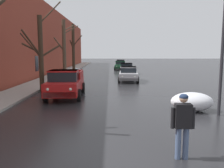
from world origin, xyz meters
name	(u,v)px	position (x,y,z in m)	size (l,w,h in m)	color
ground_plane	(97,166)	(0.00, 0.00, 0.00)	(200.00, 200.00, 0.00)	#232326
left_sidewalk_slab	(47,80)	(-6.04, 18.00, 0.06)	(2.43, 80.00, 0.13)	gray
brick_townhouse_facade	(28,36)	(-7.75, 17.99, 4.42)	(0.63, 80.00, 8.83)	brown
snow_bank_near_corner_left	(66,75)	(-4.50, 20.17, 0.35)	(3.07, 1.38, 0.72)	white
snow_bank_along_left_kerb	(192,102)	(4.29, 5.59, 0.43)	(2.03, 1.43, 0.90)	white
snow_bank_mid_block_left	(70,73)	(-4.60, 23.27, 0.34)	(2.21, 1.10, 0.73)	white
snow_bank_along_right_kerb	(74,70)	(-4.80, 27.85, 0.30)	(2.00, 1.03, 0.68)	white
bare_tree_second_along_sidewalk	(41,52)	(-4.61, 11.37, 2.86)	(2.67, 3.54, 6.61)	#382B1E
bare_tree_mid_block	(64,48)	(-4.62, 20.05, 3.25)	(2.77, 1.58, 6.24)	#4C3D2D
bare_tree_far_down_block	(73,48)	(-4.61, 26.42, 3.34)	(2.12, 3.02, 6.53)	#382B1E
pickup_truck_red_approaching_near_lane	(66,83)	(-2.49, 9.21, 0.88)	(2.25, 4.95, 1.76)	red
sedan_silver_parked_kerbside_close	(128,74)	(2.09, 17.31, 0.75)	(2.15, 4.28, 1.42)	#B7B7BC
sedan_black_parked_kerbside_mid	(126,68)	(2.43, 25.15, 0.75)	(1.99, 3.91, 1.42)	black
sedan_green_parked_far_down_block	(120,65)	(1.94, 32.52, 0.75)	(2.09, 4.12, 1.42)	#1E5633
sedan_grey_queued_behind_truck	(121,63)	(2.28, 39.07, 0.75)	(2.03, 4.17, 1.42)	slate
pedestrian_with_coffee	(183,121)	(2.23, 0.41, 1.04)	(0.63, 0.36, 1.76)	slate
street_lamp_post	(224,33)	(5.23, 4.80, 3.64)	(0.44, 0.24, 6.57)	#28282D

